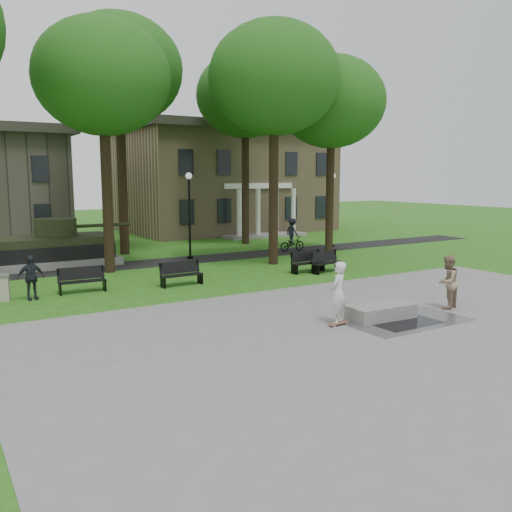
% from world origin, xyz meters
% --- Properties ---
extents(ground, '(120.00, 120.00, 0.00)m').
position_xyz_m(ground, '(0.00, 0.00, 0.00)').
color(ground, '#285313').
rests_on(ground, ground).
extents(plaza, '(22.00, 16.00, 0.02)m').
position_xyz_m(plaza, '(0.00, -5.00, 0.01)').
color(plaza, gray).
rests_on(plaza, ground).
extents(footpath, '(44.00, 2.60, 0.01)m').
position_xyz_m(footpath, '(0.00, 12.00, 0.01)').
color(footpath, black).
rests_on(footpath, ground).
extents(building_right, '(17.00, 12.00, 8.60)m').
position_xyz_m(building_right, '(10.00, 26.00, 4.34)').
color(building_right, '#9E8460').
rests_on(building_right, ground).
extents(tree_1, '(6.20, 6.20, 11.63)m').
position_xyz_m(tree_1, '(-4.50, 10.50, 8.95)').
color(tree_1, black).
rests_on(tree_1, ground).
extents(tree_2, '(6.60, 6.60, 12.16)m').
position_xyz_m(tree_2, '(3.50, 8.50, 9.32)').
color(tree_2, black).
rests_on(tree_2, ground).
extents(tree_3, '(6.00, 6.00, 11.19)m').
position_xyz_m(tree_3, '(8.00, 9.50, 8.60)').
color(tree_3, black).
rests_on(tree_3, ground).
extents(tree_4, '(7.20, 7.20, 13.50)m').
position_xyz_m(tree_4, '(-2.00, 16.00, 10.39)').
color(tree_4, black).
rests_on(tree_4, ground).
extents(tree_5, '(6.40, 6.40, 12.44)m').
position_xyz_m(tree_5, '(6.50, 16.50, 9.67)').
color(tree_5, black).
rests_on(tree_5, ground).
extents(lamp_mid, '(0.36, 0.36, 4.73)m').
position_xyz_m(lamp_mid, '(0.50, 12.30, 2.79)').
color(lamp_mid, black).
rests_on(lamp_mid, ground).
extents(lamp_right, '(0.36, 0.36, 4.73)m').
position_xyz_m(lamp_right, '(10.50, 12.30, 2.79)').
color(lamp_right, black).
rests_on(lamp_right, ground).
extents(tank_monument, '(7.45, 3.40, 2.40)m').
position_xyz_m(tank_monument, '(-6.46, 14.00, 0.86)').
color(tank_monument, gray).
rests_on(tank_monument, ground).
extents(puddle, '(2.20, 1.20, 0.00)m').
position_xyz_m(puddle, '(0.72, -3.34, 0.02)').
color(puddle, black).
rests_on(puddle, plaza).
extents(concrete_block, '(2.25, 1.12, 0.45)m').
position_xyz_m(concrete_block, '(0.43, -2.51, 0.24)').
color(concrete_block, gray).
rests_on(concrete_block, plaza).
extents(skateboard, '(0.79, 0.27, 0.07)m').
position_xyz_m(skateboard, '(-1.23, -2.42, 0.06)').
color(skateboard, brown).
rests_on(skateboard, plaza).
extents(skateboarder, '(0.85, 0.76, 1.95)m').
position_xyz_m(skateboarder, '(-1.17, -2.27, 0.99)').
color(skateboarder, silver).
rests_on(skateboarder, plaza).
extents(friend_watching, '(1.07, 0.93, 1.86)m').
position_xyz_m(friend_watching, '(3.32, -2.70, 0.95)').
color(friend_watching, '#93795F').
rests_on(friend_watching, plaza).
extents(pedestrian_walker, '(1.02, 0.52, 1.67)m').
position_xyz_m(pedestrian_walker, '(-8.67, 6.26, 0.83)').
color(pedestrian_walker, '#1F232A').
rests_on(pedestrian_walker, ground).
extents(cyclist, '(1.82, 1.04, 2.00)m').
position_xyz_m(cyclist, '(7.11, 11.93, 0.82)').
color(cyclist, black).
rests_on(cyclist, ground).
extents(park_bench_0, '(1.82, 0.61, 1.00)m').
position_xyz_m(park_bench_0, '(-6.76, 6.61, 0.52)').
color(park_bench_0, black).
rests_on(park_bench_0, ground).
extents(park_bench_1, '(1.81, 0.57, 1.00)m').
position_xyz_m(park_bench_1, '(-2.87, 5.84, 0.52)').
color(park_bench_1, black).
rests_on(park_bench_1, ground).
extents(park_bench_2, '(1.83, 0.68, 1.00)m').
position_xyz_m(park_bench_2, '(3.55, 5.63, 0.52)').
color(park_bench_2, black).
rests_on(park_bench_2, ground).
extents(park_bench_3, '(1.85, 0.87, 1.00)m').
position_xyz_m(park_bench_3, '(4.33, 5.16, 0.52)').
color(park_bench_3, black).
rests_on(park_bench_3, ground).
extents(trash_bin, '(0.78, 0.78, 0.96)m').
position_xyz_m(trash_bin, '(-9.67, 6.72, 0.49)').
color(trash_bin, '#A39D86').
rests_on(trash_bin, ground).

